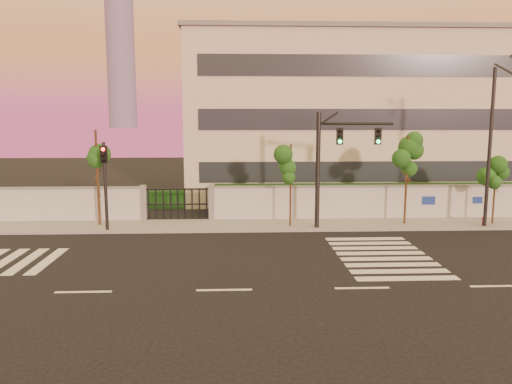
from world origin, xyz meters
TOP-DOWN VIEW (x-y plane):
  - ground at (0.00, 0.00)m, footprint 120.00×120.00m
  - sidewalk at (0.00, 10.50)m, footprint 60.00×3.00m
  - perimeter_wall at (0.10, 12.00)m, footprint 60.00×0.36m
  - hedge_row at (1.17, 14.74)m, footprint 41.00×4.25m
  - institutional_building at (9.00, 21.99)m, footprint 24.40×12.40m
  - distant_skyscraper at (-65.00, 280.00)m, footprint 16.00×16.00m
  - road_markings at (-1.58, 3.76)m, footprint 57.00×7.62m
  - street_tree_c at (-7.20, 10.61)m, footprint 1.65×1.31m
  - street_tree_d at (3.48, 9.96)m, footprint 1.38×1.10m
  - street_tree_e at (10.07, 10.31)m, footprint 1.54×1.23m
  - street_tree_f at (15.07, 10.08)m, footprint 1.31×1.04m
  - traffic_signal_main at (5.70, 9.49)m, footprint 4.00×1.37m
  - traffic_signal_secondary at (-6.49, 9.31)m, footprint 0.38×0.35m
  - streetlight_east at (14.27, 9.23)m, footprint 0.55×2.21m
  - fire_hydrant at (14.37, 9.66)m, footprint 0.28×0.27m

SIDE VIEW (x-z plane):
  - ground at x=0.00m, z-range 0.00..0.00m
  - road_markings at x=-1.58m, z-range 0.00..0.02m
  - sidewalk at x=0.00m, z-range 0.00..0.15m
  - fire_hydrant at x=14.37m, z-range 0.00..0.71m
  - hedge_row at x=1.17m, z-range -0.08..1.72m
  - perimeter_wall at x=0.10m, z-range -0.03..2.17m
  - street_tree_f at x=15.07m, z-range 0.92..4.83m
  - traffic_signal_secondary at x=-6.49m, z-range 0.65..5.51m
  - street_tree_d at x=3.48m, z-range 1.11..5.80m
  - street_tree_e at x=10.07m, z-range 1.20..6.31m
  - street_tree_c at x=-7.20m, z-range 1.29..6.75m
  - traffic_signal_main at x=5.70m, z-range 0.85..7.28m
  - streetlight_east at x=14.27m, z-range 0.37..9.56m
  - institutional_building at x=9.00m, z-range 0.03..12.28m
  - distant_skyscraper at x=-65.00m, z-range 2.98..120.98m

